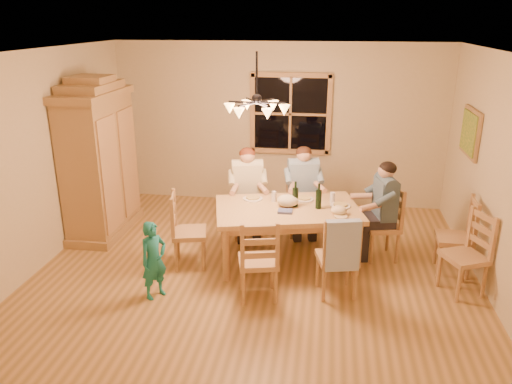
% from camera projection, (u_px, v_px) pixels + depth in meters
% --- Properties ---
extents(floor, '(5.50, 5.50, 0.00)m').
position_uv_depth(floor, '(257.00, 267.00, 6.45)').
color(floor, olive).
rests_on(floor, ground).
extents(ceiling, '(5.50, 5.00, 0.02)m').
position_uv_depth(ceiling, '(257.00, 51.00, 5.55)').
color(ceiling, white).
rests_on(ceiling, wall_back).
extents(wall_back, '(5.50, 0.02, 2.70)m').
position_uv_depth(wall_back, '(278.00, 125.00, 8.33)').
color(wall_back, beige).
rests_on(wall_back, floor).
extents(wall_left, '(0.02, 5.00, 2.70)m').
position_uv_depth(wall_left, '(44.00, 158.00, 6.38)').
color(wall_left, beige).
rests_on(wall_left, floor).
extents(wall_right, '(0.02, 5.00, 2.70)m').
position_uv_depth(wall_right, '(498.00, 177.00, 5.62)').
color(wall_right, beige).
rests_on(wall_right, floor).
extents(window, '(1.30, 0.06, 1.30)m').
position_uv_depth(window, '(290.00, 114.00, 8.21)').
color(window, black).
rests_on(window, wall_back).
extents(painting, '(0.06, 0.78, 0.64)m').
position_uv_depth(painting, '(470.00, 133.00, 6.66)').
color(painting, olive).
rests_on(painting, wall_right).
extents(chandelier, '(0.77, 0.68, 0.71)m').
position_uv_depth(chandelier, '(257.00, 107.00, 5.76)').
color(chandelier, black).
rests_on(chandelier, ceiling).
extents(armoire, '(0.66, 1.40, 2.30)m').
position_uv_depth(armoire, '(100.00, 163.00, 7.22)').
color(armoire, olive).
rests_on(armoire, floor).
extents(dining_table, '(2.02, 1.50, 0.76)m').
position_uv_depth(dining_table, '(287.00, 215.00, 6.41)').
color(dining_table, tan).
rests_on(dining_table, floor).
extents(chair_far_left, '(0.53, 0.51, 0.99)m').
position_uv_depth(chair_far_left, '(248.00, 216.00, 7.29)').
color(chair_far_left, '#9C7B44').
rests_on(chair_far_left, floor).
extents(chair_far_right, '(0.53, 0.51, 0.99)m').
position_uv_depth(chair_far_right, '(302.00, 215.00, 7.36)').
color(chair_far_right, '#9C7B44').
rests_on(chair_far_right, floor).
extents(chair_near_left, '(0.53, 0.51, 0.99)m').
position_uv_depth(chair_near_left, '(258.00, 273.00, 5.68)').
color(chair_near_left, '#9C7B44').
rests_on(chair_near_left, floor).
extents(chair_near_right, '(0.53, 0.51, 0.99)m').
position_uv_depth(chair_near_right, '(336.00, 270.00, 5.76)').
color(chair_near_right, '#9C7B44').
rests_on(chair_near_right, floor).
extents(chair_end_left, '(0.51, 0.53, 0.99)m').
position_uv_depth(chair_end_left, '(190.00, 243.00, 6.42)').
color(chair_end_left, '#9C7B44').
rests_on(chair_end_left, floor).
extents(chair_end_right, '(0.51, 0.53, 0.99)m').
position_uv_depth(chair_end_right, '(380.00, 236.00, 6.63)').
color(chair_end_right, '#9C7B44').
rests_on(chair_end_right, floor).
extents(adult_woman, '(0.47, 0.50, 0.87)m').
position_uv_depth(adult_woman, '(247.00, 182.00, 7.11)').
color(adult_woman, beige).
rests_on(adult_woman, floor).
extents(adult_plaid_man, '(0.47, 0.50, 0.87)m').
position_uv_depth(adult_plaid_man, '(303.00, 180.00, 7.18)').
color(adult_plaid_man, teal).
rests_on(adult_plaid_man, floor).
extents(adult_slate_man, '(0.50, 0.47, 0.87)m').
position_uv_depth(adult_slate_man, '(384.00, 198.00, 6.45)').
color(adult_slate_man, '#455D6F').
rests_on(adult_slate_man, floor).
extents(towel, '(0.39, 0.19, 0.58)m').
position_uv_depth(towel, '(342.00, 246.00, 5.45)').
color(towel, '#95ABCA').
rests_on(towel, chair_near_right).
extents(wine_bottle_a, '(0.08, 0.08, 0.33)m').
position_uv_depth(wine_bottle_a, '(295.00, 194.00, 6.36)').
color(wine_bottle_a, black).
rests_on(wine_bottle_a, dining_table).
extents(wine_bottle_b, '(0.08, 0.08, 0.33)m').
position_uv_depth(wine_bottle_b, '(319.00, 196.00, 6.29)').
color(wine_bottle_b, black).
rests_on(wine_bottle_b, dining_table).
extents(plate_woman, '(0.26, 0.26, 0.02)m').
position_uv_depth(plate_woman, '(253.00, 199.00, 6.65)').
color(plate_woman, white).
rests_on(plate_woman, dining_table).
extents(plate_plaid, '(0.26, 0.26, 0.02)m').
position_uv_depth(plate_plaid, '(304.00, 199.00, 6.63)').
color(plate_plaid, white).
rests_on(plate_plaid, dining_table).
extents(plate_slate, '(0.26, 0.26, 0.02)m').
position_uv_depth(plate_slate, '(340.00, 206.00, 6.40)').
color(plate_slate, white).
rests_on(plate_slate, dining_table).
extents(wine_glass_a, '(0.06, 0.06, 0.14)m').
position_uv_depth(wine_glass_a, '(274.00, 197.00, 6.55)').
color(wine_glass_a, silver).
rests_on(wine_glass_a, dining_table).
extents(wine_glass_b, '(0.06, 0.06, 0.14)m').
position_uv_depth(wine_glass_b, '(333.00, 198.00, 6.51)').
color(wine_glass_b, silver).
rests_on(wine_glass_b, dining_table).
extents(cap, '(0.20, 0.20, 0.11)m').
position_uv_depth(cap, '(339.00, 210.00, 6.13)').
color(cap, beige).
rests_on(cap, dining_table).
extents(napkin, '(0.21, 0.18, 0.03)m').
position_uv_depth(napkin, '(285.00, 211.00, 6.20)').
color(napkin, '#444E7E').
rests_on(napkin, dining_table).
extents(cloth_bundle, '(0.28, 0.22, 0.15)m').
position_uv_depth(cloth_bundle, '(288.00, 201.00, 6.39)').
color(cloth_bundle, '#C2B88C').
rests_on(cloth_bundle, dining_table).
extents(child, '(0.37, 0.40, 0.92)m').
position_uv_depth(child, '(154.00, 260.00, 5.64)').
color(child, '#1B7C7A').
rests_on(child, floor).
extents(chair_spare_front, '(0.56, 0.57, 0.99)m').
position_uv_depth(chair_spare_front, '(462.00, 269.00, 5.78)').
color(chair_spare_front, '#9C7B44').
rests_on(chair_spare_front, floor).
extents(chair_spare_back, '(0.45, 0.47, 0.99)m').
position_uv_depth(chair_spare_back, '(452.00, 249.00, 6.26)').
color(chair_spare_back, '#9C7B44').
rests_on(chair_spare_back, floor).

